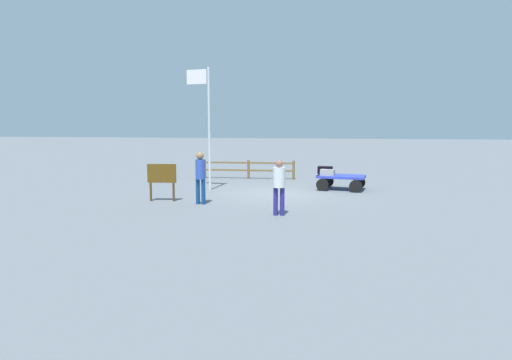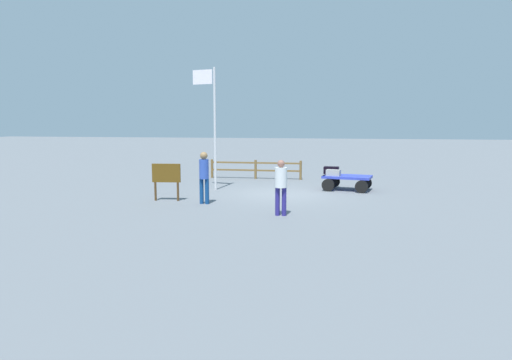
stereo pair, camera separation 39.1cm
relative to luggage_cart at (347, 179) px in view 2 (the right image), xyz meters
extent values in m
plane|color=slate|center=(2.58, 1.49, -0.45)|extent=(120.00, 120.00, 0.00)
cube|color=#303EB9|center=(-0.02, 0.00, 0.11)|extent=(2.09, 1.48, 0.10)
cube|color=#303EB9|center=(0.87, -0.16, 0.11)|extent=(0.28, 1.09, 0.10)
cylinder|color=black|center=(0.75, 0.47, -0.20)|extent=(0.52, 0.21, 0.51)
cylinder|color=black|center=(0.53, -0.70, -0.20)|extent=(0.52, 0.21, 0.51)
cylinder|color=black|center=(-0.57, 0.71, -0.20)|extent=(0.52, 0.21, 0.51)
cylinder|color=black|center=(-0.79, -0.46, -0.20)|extent=(0.52, 0.21, 0.51)
cube|color=gray|center=(0.55, 0.21, 0.28)|extent=(0.62, 0.42, 0.25)
cube|color=black|center=(0.65, -0.46, 0.31)|extent=(0.65, 0.41, 0.31)
cylinder|color=navy|center=(1.88, 5.68, -0.02)|extent=(0.14, 0.14, 0.86)
cylinder|color=navy|center=(2.08, 5.68, -0.02)|extent=(0.14, 0.14, 0.86)
cylinder|color=silver|center=(1.98, 5.68, 0.71)|extent=(0.37, 0.37, 0.60)
sphere|color=#8D5D4F|center=(1.98, 5.68, 1.12)|extent=(0.22, 0.22, 0.22)
cylinder|color=navy|center=(4.74, 4.19, -0.01)|extent=(0.14, 0.14, 0.87)
cylinder|color=navy|center=(4.94, 4.18, -0.01)|extent=(0.14, 0.14, 0.87)
cylinder|color=#2E4DAD|center=(4.84, 4.18, 0.76)|extent=(0.34, 0.34, 0.67)
sphere|color=olive|center=(4.84, 4.18, 1.22)|extent=(0.26, 0.26, 0.26)
cylinder|color=silver|center=(5.37, 0.90, 2.05)|extent=(0.10, 0.10, 5.01)
cube|color=white|center=(5.87, 0.90, 4.17)|extent=(0.88, 0.24, 0.58)
cylinder|color=#4C3319|center=(5.95, 3.77, -0.12)|extent=(0.08, 0.08, 0.67)
cylinder|color=#4C3319|center=(6.76, 3.86, -0.12)|extent=(0.08, 0.08, 0.67)
cube|color=#5A3D11|center=(6.35, 3.82, 0.55)|extent=(1.03, 0.17, 0.67)
cylinder|color=brown|center=(2.19, -3.08, 0.02)|extent=(0.12, 0.12, 0.93)
cylinder|color=brown|center=(4.42, -3.05, 0.02)|extent=(0.12, 0.12, 0.93)
cylinder|color=brown|center=(6.65, -3.03, 0.02)|extent=(0.12, 0.12, 0.93)
cube|color=brown|center=(4.42, -3.05, 0.34)|extent=(4.46, 0.12, 0.08)
cube|color=brown|center=(4.42, -3.05, -0.03)|extent=(4.46, 0.12, 0.08)
camera|label=1|loc=(0.55, 19.34, 2.37)|focal=32.38mm
camera|label=2|loc=(0.16, 19.27, 2.37)|focal=32.38mm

